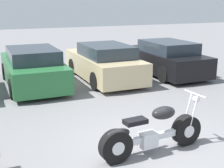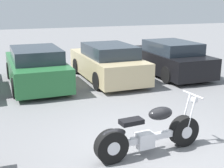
{
  "view_description": "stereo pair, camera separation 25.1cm",
  "coord_description": "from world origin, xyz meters",
  "px_view_note": "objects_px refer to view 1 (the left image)",
  "views": [
    {
      "loc": [
        -3.08,
        -5.04,
        2.91
      ],
      "look_at": [
        -0.04,
        2.09,
        0.85
      ],
      "focal_mm": 50.0,
      "sensor_mm": 36.0,
      "label": 1
    },
    {
      "loc": [
        -2.84,
        -5.13,
        2.91
      ],
      "look_at": [
        -0.04,
        2.09,
        0.85
      ],
      "focal_mm": 50.0,
      "sensor_mm": 36.0,
      "label": 2
    }
  ],
  "objects_px": {
    "parked_car_green": "(33,68)",
    "parked_car_champagne": "(104,63)",
    "motorcycle": "(152,133)",
    "parked_car_black": "(165,58)"
  },
  "relations": [
    {
      "from": "parked_car_green",
      "to": "parked_car_champagne",
      "type": "height_order",
      "value": "same"
    },
    {
      "from": "parked_car_green",
      "to": "parked_car_black",
      "type": "xyz_separation_m",
      "value": [
        5.31,
        -0.18,
        0.0
      ]
    },
    {
      "from": "parked_car_champagne",
      "to": "parked_car_black",
      "type": "bearing_deg",
      "value": -1.18
    },
    {
      "from": "parked_car_green",
      "to": "parked_car_champagne",
      "type": "distance_m",
      "value": 2.66
    },
    {
      "from": "parked_car_green",
      "to": "parked_car_black",
      "type": "relative_size",
      "value": 1.0
    },
    {
      "from": "motorcycle",
      "to": "parked_car_champagne",
      "type": "relative_size",
      "value": 0.53
    },
    {
      "from": "parked_car_green",
      "to": "parked_car_champagne",
      "type": "relative_size",
      "value": 1.0
    },
    {
      "from": "motorcycle",
      "to": "parked_car_black",
      "type": "distance_m",
      "value": 7.15
    },
    {
      "from": "parked_car_champagne",
      "to": "parked_car_black",
      "type": "xyz_separation_m",
      "value": [
        2.66,
        -0.05,
        0.0
      ]
    },
    {
      "from": "parked_car_green",
      "to": "parked_car_champagne",
      "type": "bearing_deg",
      "value": -2.62
    }
  ]
}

